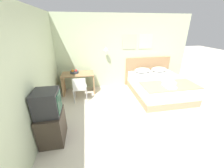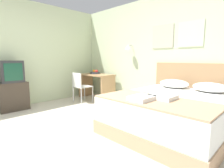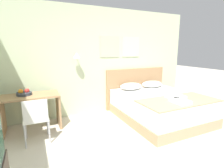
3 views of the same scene
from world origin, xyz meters
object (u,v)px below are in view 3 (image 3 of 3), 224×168
pillow_right (152,84)px  folded_towel_mid_bed (180,101)px  folded_towel_near_foot (176,97)px  bed (159,107)px  desk (31,106)px  throw_blanket (179,101)px  fruit_bowl (24,93)px  headboard (136,88)px  desk_chair (36,117)px  pillow_left (131,86)px

pillow_right → folded_towel_mid_bed: (-0.45, -1.46, -0.03)m
folded_towel_near_foot → bed: bearing=96.7°
bed → desk: size_ratio=1.84×
throw_blanket → bed: bearing=90.0°
throw_blanket → folded_towel_near_foot: (0.05, 0.14, 0.04)m
fruit_bowl → folded_towel_mid_bed: bearing=-27.5°
headboard → pillow_right: bearing=-40.5°
desk_chair → bed: bearing=-0.4°
folded_towel_near_foot → desk_chair: bearing=170.5°
bed → desk_chair: bearing=179.6°
pillow_left → pillow_right: size_ratio=1.00×
folded_towel_mid_bed → desk_chair: desk_chair is taller
headboard → folded_towel_mid_bed: size_ratio=5.17×
bed → desk_chair: desk_chair is taller
pillow_right → desk_chair: 3.11m
folded_towel_mid_bed → desk: (-2.63, 1.37, -0.14)m
headboard → desk: headboard is taller
desk → pillow_right: bearing=1.6°
folded_towel_mid_bed → desk_chair: bearing=163.9°
bed → folded_towel_near_foot: size_ratio=5.73×
headboard → pillow_right: size_ratio=3.04×
pillow_right → desk: pillow_right is taller
pillow_left → pillow_right: (0.68, 0.00, 0.00)m
bed → throw_blanket: 0.66m
headboard → folded_towel_near_foot: headboard is taller
pillow_right → folded_towel_mid_bed: size_ratio=1.70×
throw_blanket → desk: (-2.74, 1.23, -0.10)m
throw_blanket → pillow_left: bearing=104.5°
bed → folded_towel_mid_bed: size_ratio=5.64×
pillow_left → fruit_bowl: bearing=-179.2°
pillow_left → desk_chair: desk_chair is taller
pillow_right → desk: bearing=-178.4°
throw_blanket → desk_chair: 2.75m
headboard → pillow_left: bearing=-139.5°
desk → fruit_bowl: 0.30m
bed → folded_towel_near_foot: bearing=-83.3°
desk → throw_blanket: bearing=-24.2°
headboard → fruit_bowl: size_ratio=6.33×
pillow_right → folded_towel_mid_bed: pillow_right is taller
bed → desk: desk is taller
throw_blanket → fruit_bowl: fruit_bowl is taller
folded_towel_mid_bed → desk_chair: size_ratio=0.43×
pillow_left → folded_towel_mid_bed: (0.23, -1.46, -0.03)m
pillow_right → desk: (-3.08, -0.09, -0.18)m
pillow_left → folded_towel_near_foot: (0.39, -1.18, -0.03)m
bed → fruit_bowl: fruit_bowl is taller
bed → pillow_right: 0.90m
headboard → desk_chair: headboard is taller
desk → fruit_bowl: size_ratio=3.74×
desk_chair → fruit_bowl: 0.76m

